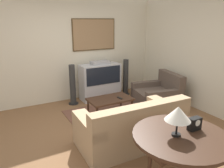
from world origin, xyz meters
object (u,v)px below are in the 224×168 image
coffee_table (110,100)px  speaker_tower_right (126,78)px  mantel_clock (195,124)px  tv (100,81)px  console_table (181,139)px  armchair (158,95)px  table_lamp (178,114)px  speaker_tower_left (73,86)px  couch (132,128)px

coffee_table → speaker_tower_right: speaker_tower_right is taller
coffee_table → mantel_clock: bearing=-90.6°
tv → console_table: tv is taller
armchair → speaker_tower_right: bearing=-155.1°
tv → table_lamp: bearing=-100.9°
armchair → mantel_clock: bearing=-20.5°
coffee_table → speaker_tower_left: bearing=111.6°
table_lamp → couch: bearing=83.2°
couch → table_lamp: size_ratio=4.89×
mantel_clock → console_table: bearing=-175.5°
console_table → speaker_tower_right: size_ratio=1.15×
speaker_tower_right → table_lamp: bearing=-113.1°
tv → speaker_tower_right: size_ratio=1.05×
console_table → table_lamp: bearing=164.2°
mantel_clock → speaker_tower_left: size_ratio=0.17×
console_table → speaker_tower_right: (1.41, 3.49, -0.20)m
mantel_clock → speaker_tower_right: bearing=71.4°
couch → mantel_clock: 1.26m
couch → speaker_tower_right: 2.70m
console_table → mantel_clock: mantel_clock is taller
console_table → table_lamp: size_ratio=3.16×
coffee_table → speaker_tower_right: (1.14, 1.16, 0.10)m
tv → speaker_tower_right: (0.80, -0.04, -0.01)m
coffee_table → console_table: 2.36m
table_lamp → speaker_tower_right: 3.81m
armchair → speaker_tower_right: 1.17m
couch → table_lamp: (-0.14, -1.13, 0.73)m
couch → mantel_clock: bearing=100.2°
speaker_tower_right → couch: bearing=-119.9°
tv → speaker_tower_left: tv is taller
tv → console_table: (-0.61, -3.53, 0.20)m
couch → armchair: size_ratio=1.58×
armchair → tv: bearing=-126.0°
couch → mantel_clock: (0.17, -1.13, 0.53)m
couch → console_table: couch is taller
coffee_table → table_lamp: table_lamp is taller
tv → console_table: size_ratio=0.92×
tv → table_lamp: size_ratio=2.89×
armchair → mantel_clock: size_ratio=6.78×
couch → speaker_tower_right: speaker_tower_right is taller
console_table → couch: bearing=86.7°
mantel_clock → speaker_tower_right: (1.17, 3.47, -0.35)m
coffee_table → speaker_tower_right: size_ratio=0.92×
tv → speaker_tower_left: size_ratio=1.05×
tv → table_lamp: 3.61m
speaker_tower_left → couch: bearing=-83.6°
console_table → speaker_tower_left: size_ratio=1.15×
armchair → mantel_clock: (-1.44, -2.35, 0.58)m
console_table → armchair: bearing=54.6°
armchair → coffee_table: 1.43m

